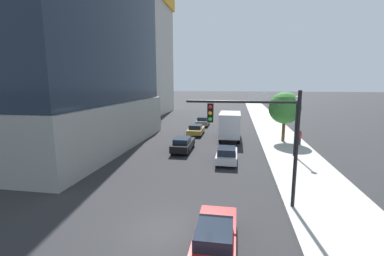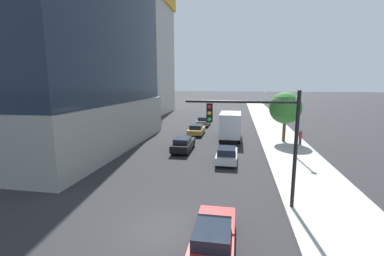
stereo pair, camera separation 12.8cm
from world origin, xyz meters
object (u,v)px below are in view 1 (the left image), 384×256
Objects in this scene: car_gold at (196,130)px; car_gray at (203,121)px; car_silver at (227,155)px; traffic_light_pole at (259,128)px; street_lamp at (296,117)px; pedestrian_red_shirt at (300,137)px; car_black at (183,144)px; car_red at (215,237)px; box_truck at (230,124)px; construction_building at (134,47)px; street_tree at (285,108)px.

car_gold is 7.60m from car_gray.
car_gold is at bearing 110.90° from car_silver.
traffic_light_pole is 1.14× the size of street_lamp.
pedestrian_red_shirt is (12.41, -4.37, 0.27)m from car_gold.
car_gray is at bearing 90.00° from car_black.
car_silver is at bearing 103.57° from traffic_light_pole.
car_gold is at bearing -90.00° from car_gray.
traffic_light_pole is 1.55× the size of car_silver.
car_gold is at bearing 108.02° from traffic_light_pole.
car_red is at bearing -110.90° from pedestrian_red_shirt.
street_lamp is 1.23× the size of car_red.
box_truck is 8.10m from pedestrian_red_shirt.
car_black is (-4.62, 15.97, 0.08)m from car_red.
box_truck reaches higher than car_black.
street_lamp is at bearing -107.66° from pedestrian_red_shirt.
car_gold is 1.01× the size of car_gray.
car_gray is (17.73, -16.22, -14.00)m from construction_building.
traffic_light_pole is 1.36× the size of car_black.
street_tree is at bearing 28.64° from car_black.
car_silver is 0.95× the size of car_gray.
box_truck is at bearing 54.37° from car_black.
construction_building is at bearing 130.47° from box_truck.
traffic_light_pole reaches higher than box_truck.
street_lamp is at bearing 68.71° from traffic_light_pole.
car_black is 2.96× the size of pedestrian_red_shirt.
street_lamp reaches higher than car_gold.
construction_building is 5.24× the size of box_truck.
street_lamp is 1.19× the size of car_black.
car_gold is 5.33m from box_truck.
pedestrian_red_shirt reaches higher than car_gray.
car_red is at bearing -81.88° from car_gray.
street_tree is at bearing -43.88° from car_gray.
pedestrian_red_shirt is (1.57, 4.92, -2.90)m from street_lamp.
car_gray reaches higher than car_red.
street_tree is 11.75m from car_gold.
street_lamp reaches higher than box_truck.
construction_building is at bearing 118.51° from car_black.
street_lamp is at bearing -57.29° from car_gray.
car_gray is at bearing -42.46° from construction_building.
car_gold is (-10.84, 9.29, -3.17)m from street_lamp.
car_red is (-6.23, -15.48, -3.19)m from street_lamp.
box_truck is (0.00, 9.73, 1.19)m from car_silver.
street_lamp is 1.27× the size of car_gold.
street_lamp is 0.98× the size of street_tree.
pedestrian_red_shirt is (5.83, 15.86, -3.62)m from traffic_light_pole.
traffic_light_pole is at bearing -60.05° from car_black.
construction_building is 5.64× the size of traffic_light_pole.
pedestrian_red_shirt is (12.41, 4.44, 0.21)m from car_black.
car_gray reaches higher than car_silver.
car_red is (-6.26, -21.91, -3.42)m from street_tree.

